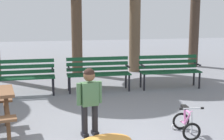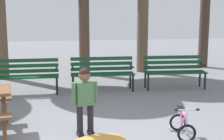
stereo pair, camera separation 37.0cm
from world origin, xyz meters
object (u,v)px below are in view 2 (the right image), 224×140
object	(u,v)px
park_bench_left	(102,71)
child_standing	(85,96)
kids_bicycle	(182,125)
park_bench_far_left	(26,73)
park_bench_right	(174,69)

from	to	relation	value
park_bench_left	child_standing	distance (m)	3.12
park_bench_left	kids_bicycle	bearing A→B (deg)	-75.28
park_bench_far_left	child_standing	world-z (taller)	child_standing
park_bench_right	child_standing	bearing A→B (deg)	-130.84
kids_bicycle	park_bench_left	bearing A→B (deg)	104.72
park_bench_far_left	child_standing	size ratio (longest dim) A/B	1.42
child_standing	kids_bicycle	world-z (taller)	child_standing
park_bench_left	park_bench_right	size ratio (longest dim) A/B	0.99
park_bench_far_left	park_bench_right	distance (m)	3.80
park_bench_left	park_bench_right	distance (m)	1.90
park_bench_right	park_bench_left	bearing A→B (deg)	178.30
park_bench_far_left	kids_bicycle	xyz separation A→B (m)	(2.78, -3.30, -0.31)
child_standing	park_bench_far_left	bearing A→B (deg)	112.24
park_bench_right	child_standing	xyz separation A→B (m)	(-2.58, -2.98, 0.16)
park_bench_far_left	child_standing	bearing A→B (deg)	-67.76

